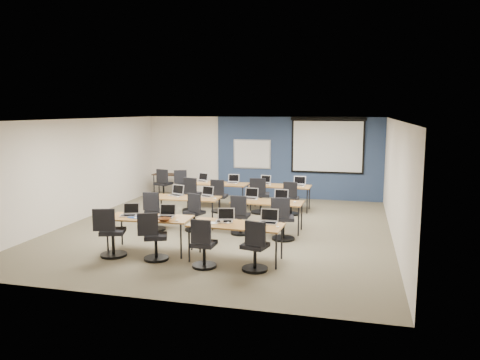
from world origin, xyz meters
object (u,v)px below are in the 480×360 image
(laptop_9, at_px, (233,181))
(task_chair_10, at_px, (260,199))
(task_chair_3, at_px, (255,250))
(laptop_11, at_px, (299,183))
(task_chair_8, at_px, (191,197))
(task_chair_0, at_px, (111,236))
(laptop_5, at_px, (207,194))
(laptop_1, at_px, (166,214))
(laptop_2, at_px, (225,218))
(whiteboard, at_px, (252,154))
(training_table_front_left, at_px, (149,219))
(training_table_back_right, at_px, (280,187))
(task_chair_5, at_px, (194,215))
(laptop_6, at_px, (251,196))
(training_table_mid_right, at_px, (267,203))
(laptop_0, at_px, (129,213))
(spare_chair_a, at_px, (184,187))
(laptop_7, at_px, (281,198))
(spare_chair_b, at_px, (163,187))
(training_table_front_right, at_px, (236,226))
(laptop_8, at_px, (202,179))
(projector_screen, at_px, (328,143))
(task_chair_7, at_px, (283,222))
(training_table_back_left, at_px, (218,185))
(utility_table, at_px, (168,176))
(task_chair_2, at_px, (203,248))
(task_chair_4, at_px, (154,215))
(training_table_mid_left, at_px, (186,199))
(laptop_3, at_px, (269,220))
(task_chair_9, at_px, (219,199))
(task_chair_11, at_px, (291,201))
(laptop_10, at_px, (265,182))
(task_chair_1, at_px, (154,241))
(task_chair_6, at_px, (240,218))

(laptop_9, height_order, task_chair_10, task_chair_10)
(task_chair_3, height_order, laptop_11, laptop_11)
(task_chair_8, bearing_deg, task_chair_0, -76.87)
(laptop_5, bearing_deg, task_chair_10, 70.63)
(laptop_1, xyz_separation_m, laptop_2, (1.29, -0.09, 0.00))
(whiteboard, relative_size, laptop_9, 3.81)
(training_table_front_left, distance_m, training_table_back_right, 5.11)
(training_table_front_left, xyz_separation_m, task_chair_5, (0.34, 1.78, -0.29))
(laptop_5, distance_m, laptop_6, 1.17)
(training_table_mid_right, distance_m, laptop_2, 2.27)
(training_table_front_left, relative_size, laptop_5, 5.18)
(laptop_0, bearing_deg, spare_chair_a, 80.82)
(task_chair_5, xyz_separation_m, laptop_7, (2.00, 0.69, 0.41))
(training_table_mid_right, relative_size, spare_chair_b, 1.70)
(laptop_2, height_order, task_chair_8, task_chair_8)
(training_table_front_right, bearing_deg, laptop_8, 118.07)
(projector_screen, bearing_deg, task_chair_3, -96.21)
(laptop_5, relative_size, task_chair_7, 0.33)
(training_table_back_left, bearing_deg, training_table_front_right, -67.51)
(utility_table, bearing_deg, spare_chair_a, -33.53)
(task_chair_2, bearing_deg, task_chair_4, 132.44)
(training_table_mid_left, distance_m, laptop_2, 2.82)
(whiteboard, bearing_deg, laptop_5, -93.68)
(projector_screen, distance_m, training_table_front_left, 7.42)
(laptop_0, distance_m, task_chair_3, 2.96)
(training_table_front_left, xyz_separation_m, training_table_back_left, (0.05, 4.68, 0.00))
(whiteboard, relative_size, utility_table, 1.33)
(training_table_mid_right, height_order, laptop_7, laptop_7)
(whiteboard, height_order, laptop_3, whiteboard)
(task_chair_4, distance_m, spare_chair_b, 4.07)
(task_chair_0, bearing_deg, task_chair_9, 60.09)
(task_chair_11, bearing_deg, laptop_8, 164.28)
(task_chair_4, xyz_separation_m, laptop_10, (2.09, 3.36, 0.39))
(utility_table, bearing_deg, task_chair_1, -67.96)
(task_chair_5, bearing_deg, task_chair_4, -148.07)
(laptop_9, height_order, spare_chair_b, spare_chair_b)
(task_chair_0, xyz_separation_m, task_chair_6, (2.09, 2.27, -0.03))
(task_chair_2, relative_size, laptop_9, 2.83)
(laptop_7, bearing_deg, laptop_2, -105.16)
(training_table_back_right, xyz_separation_m, task_chair_0, (-2.56, -5.24, -0.27))
(task_chair_7, bearing_deg, laptop_11, 79.66)
(task_chair_8, xyz_separation_m, laptop_10, (1.99, 1.06, 0.38))
(laptop_0, bearing_deg, task_chair_1, -53.59)
(task_chair_4, distance_m, laptop_10, 3.98)
(training_table_back_right, relative_size, task_chair_10, 1.71)
(laptop_5, height_order, spare_chair_a, spare_chair_a)
(task_chair_6, bearing_deg, laptop_7, 40.93)
(training_table_back_left, distance_m, laptop_9, 0.48)
(task_chair_0, distance_m, laptop_3, 3.18)
(laptop_0, bearing_deg, laptop_11, 39.99)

